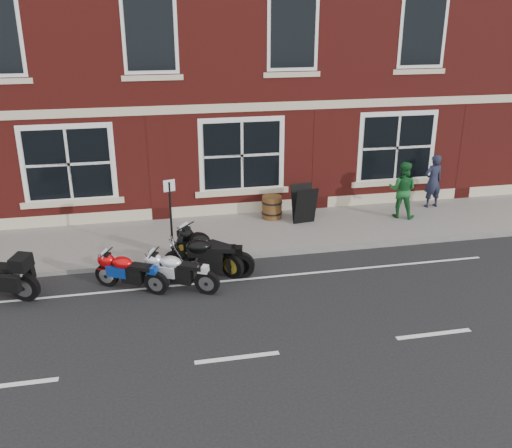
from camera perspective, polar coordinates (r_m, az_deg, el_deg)
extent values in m
plane|color=black|center=(13.50, -4.13, -6.19)|extent=(80.00, 80.00, 0.00)
cube|color=slate|center=(16.19, -5.61, -1.26)|extent=(30.00, 3.00, 0.12)
cube|color=slate|center=(14.75, -4.90, -3.52)|extent=(30.00, 0.16, 0.12)
cube|color=maroon|center=(22.49, -8.51, 20.32)|extent=(24.00, 12.00, 12.00)
cylinder|color=black|center=(13.69, -22.05, -5.77)|extent=(0.70, 0.40, 0.70)
cube|color=black|center=(13.72, -23.74, -3.85)|extent=(0.66, 0.49, 0.11)
cylinder|color=black|center=(13.80, -14.60, -4.92)|extent=(0.55, 0.39, 0.57)
cylinder|color=black|center=(13.19, -9.85, -5.78)|extent=(0.55, 0.39, 0.57)
cube|color=black|center=(13.38, -12.54, -4.15)|extent=(0.72, 0.54, 0.20)
ellipsoid|color=#C2080B|center=(13.40, -13.07, -3.65)|extent=(0.59, 0.53, 0.28)
cube|color=black|center=(13.18, -11.23, -4.10)|extent=(0.54, 0.45, 0.09)
cylinder|color=black|center=(14.66, -6.94, -2.61)|extent=(0.54, 0.58, 0.66)
cylinder|color=black|center=(13.76, -2.35, -4.08)|extent=(0.54, 0.58, 0.66)
cube|color=black|center=(14.09, -4.92, -1.98)|extent=(0.74, 0.77, 0.23)
ellipsoid|color=black|center=(14.14, -5.41, -1.37)|extent=(0.66, 0.67, 0.33)
cube|color=black|center=(13.81, -3.63, -2.05)|extent=(0.58, 0.60, 0.10)
cylinder|color=black|center=(13.53, -10.16, -5.04)|extent=(0.57, 0.38, 0.59)
cylinder|color=black|center=(13.05, -4.86, -5.79)|extent=(0.57, 0.38, 0.59)
cube|color=black|center=(13.16, -7.81, -4.17)|extent=(0.75, 0.53, 0.20)
ellipsoid|color=silver|center=(13.17, -8.38, -3.66)|extent=(0.61, 0.53, 0.29)
cube|color=black|center=(13.00, -6.34, -4.08)|extent=(0.56, 0.44, 0.09)
cylinder|color=black|center=(13.94, -7.91, -3.89)|extent=(0.69, 0.31, 0.68)
cylinder|color=black|center=(13.74, -1.55, -4.07)|extent=(0.69, 0.31, 0.68)
cube|color=black|center=(13.67, -5.02, -2.60)|extent=(0.89, 0.46, 0.23)
ellipsoid|color=black|center=(13.65, -5.70, -2.09)|extent=(0.67, 0.52, 0.34)
cube|color=black|center=(13.59, -3.25, -2.31)|extent=(0.64, 0.42, 0.11)
imported|color=#1C1F32|center=(18.95, 17.29, 4.13)|extent=(0.67, 0.48, 1.71)
imported|color=#195826|center=(17.75, 14.44, 3.34)|extent=(1.06, 1.01, 1.73)
cylinder|color=#431D11|center=(17.26, 1.60, 1.70)|extent=(0.59, 0.59, 0.69)
cylinder|color=black|center=(17.32, 1.60, 1.18)|extent=(0.62, 0.62, 0.05)
cylinder|color=black|center=(17.21, 1.61, 2.23)|extent=(0.62, 0.62, 0.05)
cylinder|color=black|center=(14.40, -8.48, 0.31)|extent=(0.06, 0.06, 2.02)
cube|color=silver|center=(14.10, -8.68, 3.81)|extent=(0.29, 0.10, 0.29)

